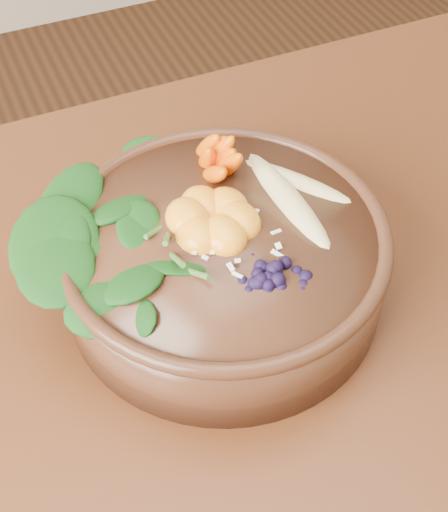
{
  "coord_description": "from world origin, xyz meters",
  "views": [
    {
      "loc": [
        -0.35,
        -0.31,
        1.3
      ],
      "look_at": [
        -0.17,
        0.1,
        0.8
      ],
      "focal_mm": 50.0,
      "sensor_mm": 36.0,
      "label": 1
    }
  ],
  "objects_px": {
    "carrot_cluster": "(215,129)",
    "mandarin_cluster": "(213,208)",
    "dining_table": "(409,358)",
    "stoneware_bowl": "(224,263)",
    "kale_heap": "(139,200)",
    "banana_halves": "(293,178)",
    "blueberry_pile": "(274,256)"
  },
  "relations": [
    {
      "from": "stoneware_bowl",
      "to": "mandarin_cluster",
      "type": "height_order",
      "value": "mandarin_cluster"
    },
    {
      "from": "mandarin_cluster",
      "to": "kale_heap",
      "type": "bearing_deg",
      "value": 153.25
    },
    {
      "from": "carrot_cluster",
      "to": "stoneware_bowl",
      "type": "bearing_deg",
      "value": -123.69
    },
    {
      "from": "stoneware_bowl",
      "to": "banana_halves",
      "type": "xyz_separation_m",
      "value": [
        0.08,
        0.03,
        0.06
      ]
    },
    {
      "from": "kale_heap",
      "to": "blueberry_pile",
      "type": "relative_size",
      "value": 1.42
    },
    {
      "from": "stoneware_bowl",
      "to": "kale_heap",
      "type": "bearing_deg",
      "value": 141.91
    },
    {
      "from": "mandarin_cluster",
      "to": "banana_halves",
      "type": "bearing_deg",
      "value": 5.29
    },
    {
      "from": "stoneware_bowl",
      "to": "carrot_cluster",
      "type": "xyz_separation_m",
      "value": [
        0.03,
        0.09,
        0.08
      ]
    },
    {
      "from": "dining_table",
      "to": "mandarin_cluster",
      "type": "xyz_separation_m",
      "value": [
        -0.18,
        0.11,
        0.19
      ]
    },
    {
      "from": "dining_table",
      "to": "blueberry_pile",
      "type": "distance_m",
      "value": 0.25
    },
    {
      "from": "stoneware_bowl",
      "to": "blueberry_pile",
      "type": "xyz_separation_m",
      "value": [
        0.02,
        -0.06,
        0.06
      ]
    },
    {
      "from": "kale_heap",
      "to": "mandarin_cluster",
      "type": "relative_size",
      "value": 2.07
    },
    {
      "from": "kale_heap",
      "to": "carrot_cluster",
      "type": "distance_m",
      "value": 0.11
    },
    {
      "from": "dining_table",
      "to": "banana_halves",
      "type": "relative_size",
      "value": 9.37
    },
    {
      "from": "carrot_cluster",
      "to": "blueberry_pile",
      "type": "height_order",
      "value": "carrot_cluster"
    },
    {
      "from": "stoneware_bowl",
      "to": "mandarin_cluster",
      "type": "relative_size",
      "value": 3.15
    },
    {
      "from": "carrot_cluster",
      "to": "banana_halves",
      "type": "relative_size",
      "value": 0.49
    },
    {
      "from": "banana_halves",
      "to": "mandarin_cluster",
      "type": "xyz_separation_m",
      "value": [
        -0.09,
        -0.01,
        0.0
      ]
    },
    {
      "from": "carrot_cluster",
      "to": "dining_table",
      "type": "bearing_deg",
      "value": -67.91
    },
    {
      "from": "dining_table",
      "to": "banana_halves",
      "type": "xyz_separation_m",
      "value": [
        -0.09,
        0.12,
        0.19
      ]
    },
    {
      "from": "stoneware_bowl",
      "to": "banana_halves",
      "type": "distance_m",
      "value": 0.1
    },
    {
      "from": "dining_table",
      "to": "mandarin_cluster",
      "type": "bearing_deg",
      "value": 147.14
    },
    {
      "from": "mandarin_cluster",
      "to": "dining_table",
      "type": "bearing_deg",
      "value": -32.86
    },
    {
      "from": "blueberry_pile",
      "to": "dining_table",
      "type": "bearing_deg",
      "value": -13.0
    },
    {
      "from": "carrot_cluster",
      "to": "mandarin_cluster",
      "type": "bearing_deg",
      "value": -129.81
    },
    {
      "from": "carrot_cluster",
      "to": "kale_heap",
      "type": "bearing_deg",
      "value": -169.49
    },
    {
      "from": "stoneware_bowl",
      "to": "carrot_cluster",
      "type": "distance_m",
      "value": 0.13
    },
    {
      "from": "dining_table",
      "to": "stoneware_bowl",
      "type": "distance_m",
      "value": 0.24
    },
    {
      "from": "kale_heap",
      "to": "banana_halves",
      "type": "distance_m",
      "value": 0.15
    },
    {
      "from": "dining_table",
      "to": "banana_halves",
      "type": "height_order",
      "value": "banana_halves"
    },
    {
      "from": "banana_halves",
      "to": "blueberry_pile",
      "type": "bearing_deg",
      "value": -141.51
    },
    {
      "from": "stoneware_bowl",
      "to": "mandarin_cluster",
      "type": "distance_m",
      "value": 0.06
    }
  ]
}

